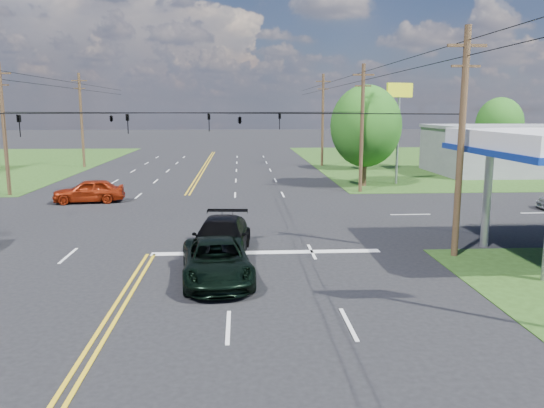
{
  "coord_description": "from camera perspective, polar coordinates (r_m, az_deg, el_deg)",
  "views": [
    {
      "loc": [
        3.89,
        -18.42,
        6.17
      ],
      "look_at": [
        5.37,
        6.0,
        1.81
      ],
      "focal_mm": 35.0,
      "sensor_mm": 36.0,
      "label": 1
    }
  ],
  "objects": [
    {
      "name": "sedan_red",
      "position": [
        37.72,
        -19.1,
        1.35
      ],
      "size": [
        4.85,
        2.47,
        1.58
      ],
      "primitive_type": "imported",
      "rotation": [
        0.0,
        0.0,
        -1.44
      ],
      "color": "maroon",
      "rests_on": "ground"
    },
    {
      "name": "pickup_dkgreen",
      "position": [
        19.52,
        -5.97,
        -6.12
      ],
      "size": [
        2.94,
        5.51,
        1.47
      ],
      "primitive_type": "imported",
      "rotation": [
        0.0,
        0.0,
        0.1
      ],
      "color": "black",
      "rests_on": "ground"
    },
    {
      "name": "ground",
      "position": [
        31.28,
        -10.54,
        -1.45
      ],
      "size": [
        280.0,
        280.0,
        0.0
      ],
      "primitive_type": "plane",
      "color": "black",
      "rests_on": "ground"
    },
    {
      "name": "pole_left_far",
      "position": [
        60.82,
        -19.81,
        8.57
      ],
      "size": [
        1.6,
        0.28,
        10.0
      ],
      "color": "#3C2819",
      "rests_on": "ground"
    },
    {
      "name": "tree_far_r",
      "position": [
        67.52,
        23.26,
        7.92
      ],
      "size": [
        5.32,
        5.32,
        7.63
      ],
      "color": "#3C2819",
      "rests_on": "ground"
    },
    {
      "name": "grass_ne",
      "position": [
        70.01,
        23.01,
        4.25
      ],
      "size": [
        46.0,
        48.0,
        0.03
      ],
      "primitive_type": "cube",
      "color": "#233F14",
      "rests_on": "ground"
    },
    {
      "name": "suv_black",
      "position": [
        22.58,
        -5.51,
        -3.68
      ],
      "size": [
        2.75,
        5.76,
        1.62
      ],
      "primitive_type": "imported",
      "rotation": [
        0.0,
        0.0,
        -0.09
      ],
      "color": "black",
      "rests_on": "ground"
    },
    {
      "name": "pole_ne",
      "position": [
        40.47,
        9.65,
        8.19
      ],
      "size": [
        1.6,
        0.28,
        9.5
      ],
      "color": "#3C2819",
      "rests_on": "ground"
    },
    {
      "name": "span_wire_signals",
      "position": [
        30.67,
        -10.9,
        9.6
      ],
      "size": [
        26.0,
        18.0,
        1.13
      ],
      "color": "black",
      "rests_on": "ground"
    },
    {
      "name": "polesign_ne",
      "position": [
        45.5,
        13.51,
        10.31
      ],
      "size": [
        2.29,
        0.81,
        8.35
      ],
      "color": "#A5A5AA",
      "rests_on": "ground"
    },
    {
      "name": "power_lines",
      "position": [
        28.78,
        -11.6,
        14.75
      ],
      "size": [
        26.04,
        100.0,
        0.64
      ],
      "color": "black",
      "rests_on": "ground"
    },
    {
      "name": "pole_se",
      "position": [
        23.31,
        19.68,
        6.43
      ],
      "size": [
        1.6,
        0.28,
        9.5
      ],
      "color": "#3C2819",
      "rests_on": "ground"
    },
    {
      "name": "stop_bar",
      "position": [
        23.28,
        -0.61,
        -5.27
      ],
      "size": [
        10.0,
        0.5,
        0.02
      ],
      "primitive_type": "cube",
      "color": "silver",
      "rests_on": "ground"
    },
    {
      "name": "pole_nw",
      "position": [
        42.9,
        -26.88,
        7.35
      ],
      "size": [
        1.6,
        0.28,
        9.5
      ],
      "color": "#3C2819",
      "rests_on": "ground"
    },
    {
      "name": "pole_right_far",
      "position": [
        59.13,
        5.47,
        9.09
      ],
      "size": [
        1.6,
        0.28,
        10.0
      ],
      "color": "#3C2819",
      "rests_on": "ground"
    },
    {
      "name": "tree_right_a",
      "position": [
        43.62,
        10.05,
        8.24
      ],
      "size": [
        5.7,
        5.7,
        8.18
      ],
      "color": "#3C2819",
      "rests_on": "ground"
    },
    {
      "name": "tree_right_b",
      "position": [
        55.89,
        9.68,
        7.96
      ],
      "size": [
        4.94,
        4.94,
        7.09
      ],
      "color": "#3C2819",
      "rests_on": "ground"
    },
    {
      "name": "retail_ne",
      "position": [
        56.91,
        23.97,
        5.24
      ],
      "size": [
        14.0,
        10.0,
        4.4
      ],
      "primitive_type": "cube",
      "color": "slate",
      "rests_on": "ground"
    }
  ]
}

